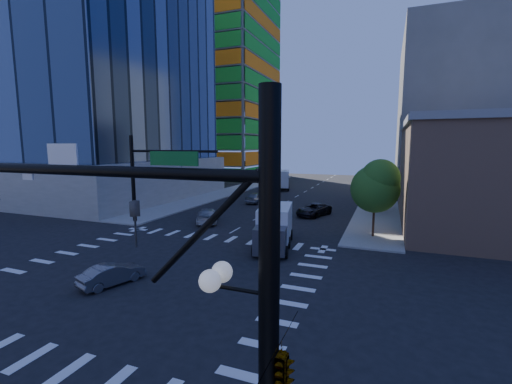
% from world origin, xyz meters
% --- Properties ---
extents(ground, '(160.00, 160.00, 0.00)m').
position_xyz_m(ground, '(0.00, 0.00, 0.00)').
color(ground, black).
rests_on(ground, ground).
extents(road_markings, '(20.00, 20.00, 0.01)m').
position_xyz_m(road_markings, '(0.00, 0.00, 0.01)').
color(road_markings, silver).
rests_on(road_markings, ground).
extents(sidewalk_ne, '(5.00, 60.00, 0.15)m').
position_xyz_m(sidewalk_ne, '(12.50, 40.00, 0.07)').
color(sidewalk_ne, gray).
rests_on(sidewalk_ne, ground).
extents(sidewalk_nw, '(5.00, 60.00, 0.15)m').
position_xyz_m(sidewalk_nw, '(-12.50, 40.00, 0.07)').
color(sidewalk_nw, gray).
rests_on(sidewalk_nw, ground).
extents(construction_building, '(25.16, 34.50, 70.60)m').
position_xyz_m(construction_building, '(-27.41, 61.93, 24.61)').
color(construction_building, slate).
rests_on(construction_building, ground).
extents(bg_building_ne, '(24.00, 30.00, 28.00)m').
position_xyz_m(bg_building_ne, '(27.00, 55.00, 14.00)').
color(bg_building_ne, '#615E58').
rests_on(bg_building_ne, ground).
extents(signal_mast_se, '(10.51, 2.48, 9.00)m').
position_xyz_m(signal_mast_se, '(10.60, -11.50, 5.01)').
color(signal_mast_se, black).
rests_on(signal_mast_se, sidewalk_se).
extents(signal_mast_nw, '(10.20, 0.40, 9.00)m').
position_xyz_m(signal_mast_nw, '(-10.00, 11.50, 5.49)').
color(signal_mast_nw, black).
rests_on(signal_mast_nw, sidewalk_nw).
extents(tree_south, '(4.16, 4.16, 6.82)m').
position_xyz_m(tree_south, '(12.63, 13.90, 4.69)').
color(tree_south, '#382316').
rests_on(tree_south, sidewalk_ne).
extents(tree_north, '(3.54, 3.52, 5.78)m').
position_xyz_m(tree_north, '(12.93, 25.90, 3.99)').
color(tree_north, '#382316').
rests_on(tree_north, sidewalk_ne).
extents(car_nb_far, '(3.91, 5.62, 1.43)m').
position_xyz_m(car_nb_far, '(5.65, 21.67, 0.71)').
color(car_nb_far, black).
rests_on(car_nb_far, ground).
extents(car_sb_near, '(4.08, 5.62, 1.51)m').
position_xyz_m(car_sb_near, '(-4.10, 14.10, 0.76)').
color(car_sb_near, '#B2B2B2').
rests_on(car_sb_near, ground).
extents(car_sb_mid, '(2.41, 4.82, 1.58)m').
position_xyz_m(car_sb_mid, '(-3.71, 27.64, 0.79)').
color(car_sb_mid, gray).
rests_on(car_sb_mid, ground).
extents(car_sb_cross, '(2.44, 3.99, 1.24)m').
position_xyz_m(car_sb_cross, '(-1.34, -2.35, 0.62)').
color(car_sb_cross, '#57575D').
rests_on(car_sb_cross, ground).
extents(box_truck_near, '(3.77, 6.54, 3.22)m').
position_xyz_m(box_truck_near, '(5.27, 7.90, 1.43)').
color(box_truck_near, black).
rests_on(box_truck_near, ground).
extents(box_truck_far, '(4.64, 7.32, 3.56)m').
position_xyz_m(box_truck_far, '(-4.94, 43.61, 1.58)').
color(box_truck_far, black).
rests_on(box_truck_far, ground).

